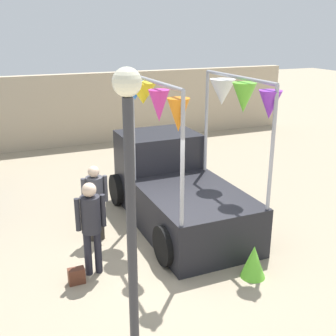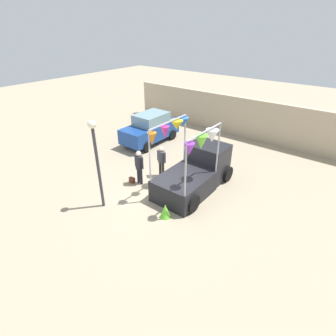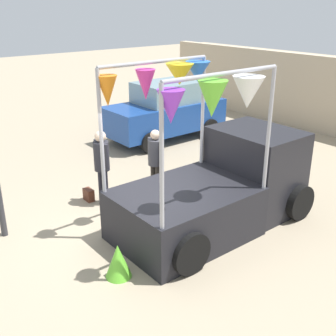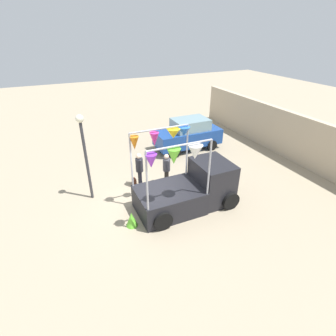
{
  "view_description": "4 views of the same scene",
  "coord_description": "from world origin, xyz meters",
  "px_view_note": "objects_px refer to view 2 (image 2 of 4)",
  "views": [
    {
      "loc": [
        -2.75,
        -6.58,
        4.17
      ],
      "look_at": [
        0.32,
        0.56,
        1.57
      ],
      "focal_mm": 45.0,
      "sensor_mm": 36.0,
      "label": 1
    },
    {
      "loc": [
        6.34,
        -7.7,
        6.8
      ],
      "look_at": [
        0.19,
        0.14,
        1.3
      ],
      "focal_mm": 28.0,
      "sensor_mm": 36.0,
      "label": 2
    },
    {
      "loc": [
        6.27,
        -4.31,
        4.29
      ],
      "look_at": [
        0.26,
        0.51,
        1.23
      ],
      "focal_mm": 45.0,
      "sensor_mm": 36.0,
      "label": 3
    },
    {
      "loc": [
        8.8,
        -3.24,
        6.71
      ],
      "look_at": [
        0.01,
        0.76,
        1.49
      ],
      "focal_mm": 28.0,
      "sensor_mm": 36.0,
      "label": 4
    }
  ],
  "objects_px": {
    "vendor_truck": "(197,169)",
    "person_vendor": "(161,159)",
    "parked_car": "(150,128)",
    "handbag": "(132,180)",
    "person_customer": "(139,164)",
    "street_lamp": "(96,153)",
    "folded_kite_bundle_lime": "(165,211)"
  },
  "relations": [
    {
      "from": "person_customer",
      "to": "folded_kite_bundle_lime",
      "type": "height_order",
      "value": "person_customer"
    },
    {
      "from": "vendor_truck",
      "to": "folded_kite_bundle_lime",
      "type": "height_order",
      "value": "vendor_truck"
    },
    {
      "from": "person_vendor",
      "to": "folded_kite_bundle_lime",
      "type": "relative_size",
      "value": 2.67
    },
    {
      "from": "person_vendor",
      "to": "street_lamp",
      "type": "distance_m",
      "value": 3.8
    },
    {
      "from": "parked_car",
      "to": "handbag",
      "type": "relative_size",
      "value": 14.29
    },
    {
      "from": "person_vendor",
      "to": "folded_kite_bundle_lime",
      "type": "height_order",
      "value": "person_vendor"
    },
    {
      "from": "folded_kite_bundle_lime",
      "to": "person_vendor",
      "type": "bearing_deg",
      "value": 131.85
    },
    {
      "from": "vendor_truck",
      "to": "handbag",
      "type": "relative_size",
      "value": 14.5
    },
    {
      "from": "vendor_truck",
      "to": "person_customer",
      "type": "height_order",
      "value": "vendor_truck"
    },
    {
      "from": "vendor_truck",
      "to": "parked_car",
      "type": "height_order",
      "value": "vendor_truck"
    },
    {
      "from": "street_lamp",
      "to": "vendor_truck",
      "type": "bearing_deg",
      "value": 59.16
    },
    {
      "from": "vendor_truck",
      "to": "street_lamp",
      "type": "bearing_deg",
      "value": -120.84
    },
    {
      "from": "street_lamp",
      "to": "folded_kite_bundle_lime",
      "type": "height_order",
      "value": "street_lamp"
    },
    {
      "from": "street_lamp",
      "to": "folded_kite_bundle_lime",
      "type": "xyz_separation_m",
      "value": [
        2.54,
        1.04,
        -2.18
      ]
    },
    {
      "from": "parked_car",
      "to": "handbag",
      "type": "distance_m",
      "value": 5.14
    },
    {
      "from": "vendor_truck",
      "to": "person_vendor",
      "type": "bearing_deg",
      "value": -171.12
    },
    {
      "from": "handbag",
      "to": "person_vendor",
      "type": "bearing_deg",
      "value": 63.03
    },
    {
      "from": "vendor_truck",
      "to": "folded_kite_bundle_lime",
      "type": "bearing_deg",
      "value": -83.78
    },
    {
      "from": "parked_car",
      "to": "person_vendor",
      "type": "bearing_deg",
      "value": -41.5
    },
    {
      "from": "person_customer",
      "to": "vendor_truck",
      "type": "bearing_deg",
      "value": 33.74
    },
    {
      "from": "vendor_truck",
      "to": "person_vendor",
      "type": "distance_m",
      "value": 1.9
    },
    {
      "from": "vendor_truck",
      "to": "street_lamp",
      "type": "distance_m",
      "value": 4.65
    },
    {
      "from": "street_lamp",
      "to": "parked_car",
      "type": "bearing_deg",
      "value": 114.85
    },
    {
      "from": "person_customer",
      "to": "street_lamp",
      "type": "height_order",
      "value": "street_lamp"
    },
    {
      "from": "vendor_truck",
      "to": "person_vendor",
      "type": "xyz_separation_m",
      "value": [
        -1.88,
        -0.29,
        0.06
      ]
    },
    {
      "from": "parked_car",
      "to": "handbag",
      "type": "height_order",
      "value": "parked_car"
    },
    {
      "from": "person_vendor",
      "to": "handbag",
      "type": "bearing_deg",
      "value": -116.97
    },
    {
      "from": "person_customer",
      "to": "folded_kite_bundle_lime",
      "type": "distance_m",
      "value": 2.91
    },
    {
      "from": "person_customer",
      "to": "handbag",
      "type": "xyz_separation_m",
      "value": [
        -0.35,
        -0.2,
        -0.9
      ]
    },
    {
      "from": "parked_car",
      "to": "street_lamp",
      "type": "xyz_separation_m",
      "value": [
        2.97,
        -6.41,
        1.54
      ]
    },
    {
      "from": "folded_kite_bundle_lime",
      "to": "handbag",
      "type": "bearing_deg",
      "value": 160.49
    },
    {
      "from": "handbag",
      "to": "street_lamp",
      "type": "bearing_deg",
      "value": -80.39
    }
  ]
}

